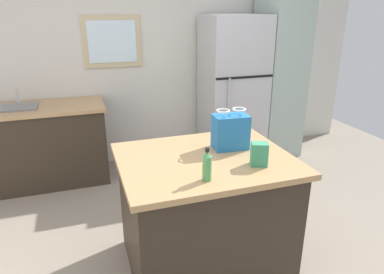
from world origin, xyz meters
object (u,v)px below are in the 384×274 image
Objects in this scene: kitchen_island at (205,212)px; bottle at (207,166)px; tall_cabinet at (279,76)px; refrigerator at (233,90)px; shopping_bag at (230,131)px; small_box at (259,154)px.

bottle is at bearing -109.27° from kitchen_island.
tall_cabinet is (1.74, 1.87, 0.61)m from kitchen_island.
refrigerator is 0.68m from tall_cabinet.
kitchen_island is 0.65m from bottle.
kitchen_island is 4.02× the size of shopping_bag.
shopping_bag is 0.57m from bottle.
shopping_bag is 0.36m from small_box.
shopping_bag reaches higher than small_box.
small_box is (0.06, -0.35, -0.05)m from shopping_bag.
refrigerator reaches higher than small_box.
refrigerator is 1.95m from shopping_bag.
shopping_bag is 1.91× the size of small_box.
tall_cabinet reaches higher than bottle.
shopping_bag is at bearing 24.82° from kitchen_island.
refrigerator is 0.86× the size of tall_cabinet.
kitchen_island is at bearing -155.18° from shopping_bag.
refrigerator is 2.51m from bottle.
tall_cabinet reaches higher than shopping_bag.
small_box is (-0.78, -2.11, 0.07)m from refrigerator.
kitchen_island is at bearing 141.46° from small_box.
kitchen_island is at bearing -132.92° from tall_cabinet.
bottle is at bearing -130.13° from tall_cabinet.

